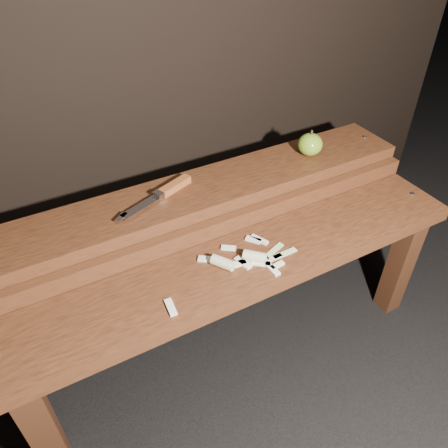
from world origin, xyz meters
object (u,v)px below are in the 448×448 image
bench_front_tier (247,281)px  bench_rear_tier (205,213)px  knife (166,191)px  apple (310,144)px

bench_front_tier → bench_rear_tier: size_ratio=1.00×
bench_front_tier → knife: (-0.10, 0.24, 0.16)m
apple → knife: apple is taller
apple → knife: 0.44m
bench_front_tier → apple: 0.45m
bench_front_tier → knife: knife is taller
bench_rear_tier → apple: 0.36m
bench_rear_tier → knife: 0.14m
apple → bench_front_tier: bearing=-146.1°
bench_rear_tier → bench_front_tier: bearing=-90.0°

